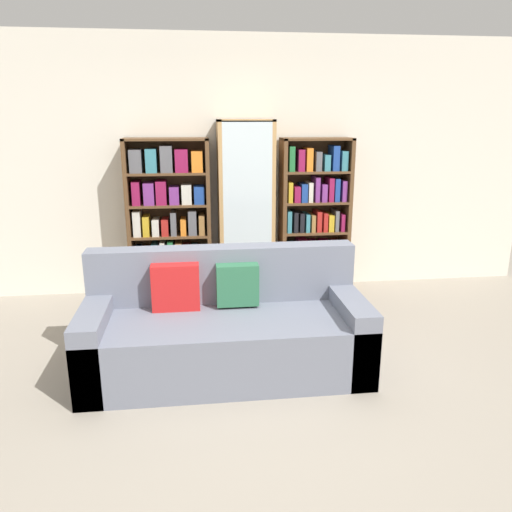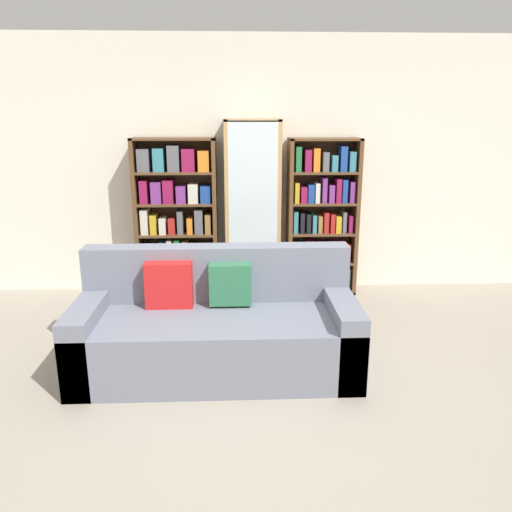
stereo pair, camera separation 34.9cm
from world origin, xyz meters
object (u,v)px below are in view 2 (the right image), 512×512
Objects in this scene: bookshelf_left at (177,220)px; couch at (217,329)px; display_cabinet at (252,210)px; wine_bottle at (314,315)px; bookshelf_right at (322,220)px.

couch is at bearing -74.63° from bookshelf_left.
display_cabinet is (0.34, 1.69, 0.61)m from couch.
wine_bottle is at bearing -38.11° from bookshelf_left.
display_cabinet reaches higher than wine_bottle.
wine_bottle is (0.86, 0.66, -0.18)m from couch.
wine_bottle is at bearing -102.27° from bookshelf_right.
bookshelf_left is 1.55m from bookshelf_right.
bookshelf_right is 4.95× the size of wine_bottle.
couch is 6.23× the size of wine_bottle.
bookshelf_left is 1.00× the size of bookshelf_right.
couch is at bearing -142.47° from wine_bottle.
couch is 1.13× the size of display_cabinet.
bookshelf_right is at bearing 1.32° from display_cabinet.
display_cabinet reaches higher than bookshelf_right.
bookshelf_left is 1.82m from wine_bottle.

